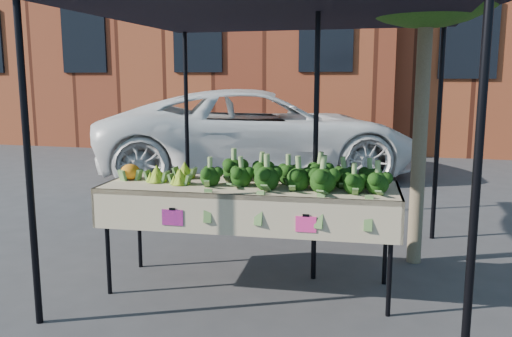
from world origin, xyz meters
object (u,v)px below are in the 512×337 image
table (250,237)px  vehicle (259,16)px  street_tree (424,58)px  canopy (278,123)px

table → vehicle: bearing=103.5°
table → street_tree: size_ratio=0.63×
canopy → table: bearing=-106.5°
vehicle → street_tree: (2.58, -4.03, -0.89)m
canopy → vehicle: (-1.35, 4.63, 1.46)m
canopy → vehicle: 5.04m
street_tree → table: bearing=-142.3°
table → street_tree: bearing=37.7°
canopy → street_tree: bearing=26.2°
table → street_tree: 2.27m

